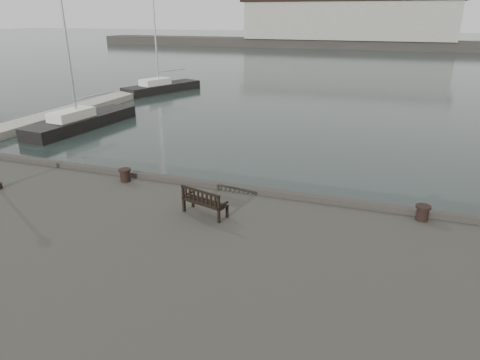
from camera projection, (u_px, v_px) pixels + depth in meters
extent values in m
plane|color=black|center=(271.00, 233.00, 15.24)|extent=(400.00, 400.00, 0.00)
cube|color=#A4A198|center=(36.00, 121.00, 30.15)|extent=(2.00, 24.00, 0.50)
cube|color=#383530|center=(381.00, 45.00, 95.79)|extent=(140.00, 8.00, 2.00)
cube|color=#A4A198|center=(347.00, 21.00, 96.46)|extent=(46.00, 9.00, 8.00)
cube|color=black|center=(349.00, 0.00, 94.91)|extent=(48.00, 9.50, 0.60)
cube|color=black|center=(205.00, 202.00, 12.97)|extent=(1.56, 0.88, 0.04)
cube|color=black|center=(200.00, 198.00, 12.73)|extent=(1.43, 0.45, 0.44)
cube|color=black|center=(205.00, 208.00, 13.04)|extent=(1.45, 0.79, 0.41)
cylinder|color=black|center=(125.00, 175.00, 15.65)|extent=(0.51, 0.51, 0.47)
cylinder|color=black|center=(422.00, 213.00, 12.68)|extent=(0.52, 0.52, 0.47)
cube|color=black|center=(83.00, 126.00, 29.47)|extent=(2.93, 8.98, 1.40)
cube|color=silver|center=(81.00, 112.00, 29.10)|extent=(1.68, 3.21, 0.60)
cylinder|color=#B2B5B7|center=(71.00, 35.00, 27.30)|extent=(0.16, 0.16, 10.59)
cube|color=black|center=(162.00, 91.00, 43.14)|extent=(5.16, 8.66, 1.40)
cube|color=silver|center=(162.00, 81.00, 42.78)|extent=(2.45, 3.28, 0.60)
cylinder|color=#B2B5B7|center=(159.00, 35.00, 41.20)|extent=(0.16, 0.16, 9.35)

